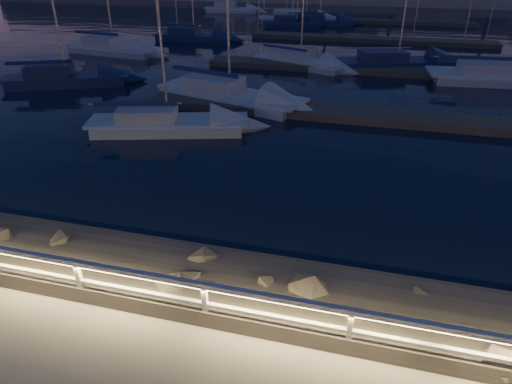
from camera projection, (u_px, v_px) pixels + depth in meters
ground at (298, 340)px, 9.37m from camera, size 400.00×400.00×0.00m
harbor_water at (366, 62)px, 36.41m from camera, size 400.00×440.00×0.60m
guard_rail at (296, 311)px, 9.02m from camera, size 44.11×0.12×1.06m
riprap at (128, 266)px, 11.94m from camera, size 26.36×2.24×1.30m
floating_docks at (368, 51)px, 37.23m from camera, size 22.00×36.00×0.40m
sailboat_a at (64, 78)px, 28.67m from camera, size 7.74×5.02×12.95m
sailboat_b at (164, 122)px, 21.53m from camera, size 7.71×4.17×12.67m
sailboat_c at (298, 61)px, 33.15m from camera, size 7.39×4.50×12.17m
sailboat_e at (112, 47)px, 37.16m from camera, size 8.23×3.39×13.69m
sailboat_f at (226, 94)px, 25.52m from camera, size 9.04×4.85×14.85m
sailboat_g at (394, 62)px, 32.65m from camera, size 9.15×5.06×14.98m
sailboat_h at (505, 75)px, 29.11m from camera, size 10.24×3.87×16.93m
sailboat_i at (291, 22)px, 49.99m from camera, size 6.78×3.33×11.20m
sailboat_j at (192, 36)px, 42.38m from camera, size 7.51×2.54×12.64m
sailboat_k at (318, 21)px, 50.66m from camera, size 7.90×4.42×12.94m
sailboat_m at (231, 9)px, 60.45m from camera, size 7.45×2.89×12.46m
sailboat_n at (295, 18)px, 52.27m from camera, size 8.98×3.95×14.80m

